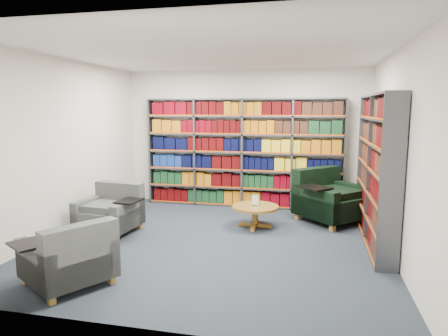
% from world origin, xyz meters
% --- Properties ---
extents(room_shell, '(5.02, 5.02, 2.82)m').
position_xyz_m(room_shell, '(0.00, 0.00, 1.40)').
color(room_shell, black).
rests_on(room_shell, ground).
extents(bookshelf_back, '(4.00, 0.28, 2.20)m').
position_xyz_m(bookshelf_back, '(0.00, 2.34, 1.10)').
color(bookshelf_back, '#47494F').
rests_on(bookshelf_back, ground).
extents(bookshelf_right, '(0.28, 2.50, 2.20)m').
position_xyz_m(bookshelf_right, '(2.34, 0.60, 1.10)').
color(bookshelf_right, '#47494F').
rests_on(bookshelf_right, ground).
extents(chair_teal_left, '(1.05, 0.93, 0.78)m').
position_xyz_m(chair_teal_left, '(-1.79, 0.16, 0.31)').
color(chair_teal_left, '#071A37').
rests_on(chair_teal_left, ground).
extents(chair_green_right, '(1.44, 1.44, 0.93)m').
position_xyz_m(chair_green_right, '(1.69, 1.63, 0.37)').
color(chair_green_right, black).
rests_on(chair_green_right, ground).
extents(chair_teal_front, '(1.16, 1.16, 0.77)m').
position_xyz_m(chair_teal_front, '(-1.22, -1.85, 0.31)').
color(chair_teal_front, '#071A37').
rests_on(chair_teal_front, ground).
extents(coffee_table, '(0.79, 0.79, 0.56)m').
position_xyz_m(coffee_table, '(0.47, 0.90, 0.30)').
color(coffee_table, olive).
rests_on(coffee_table, ground).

